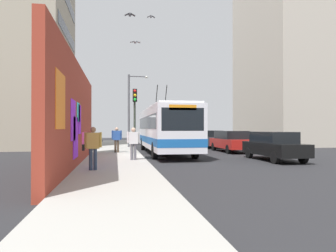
{
  "coord_description": "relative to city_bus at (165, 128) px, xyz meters",
  "views": [
    {
      "loc": [
        -18.5,
        1.58,
        1.77
      ],
      "look_at": [
        1.45,
        -1.82,
        1.92
      ],
      "focal_mm": 32.91,
      "sensor_mm": 36.0,
      "label": 1
    }
  ],
  "objects": [
    {
      "name": "building_far_left",
      "position": [
        9.38,
        11.0,
        8.03
      ],
      "size": [
        11.61,
        6.1,
        19.64
      ],
      "color": "#9E937F",
      "rests_on": "ground_plane"
    },
    {
      "name": "building_far_right",
      "position": [
        9.95,
        -15.2,
        8.14
      ],
      "size": [
        11.97,
        7.79,
        19.86
      ],
      "color": "#B2A899",
      "rests_on": "ground_plane"
    },
    {
      "name": "pedestrian_midblock",
      "position": [
        -0.29,
        3.31,
        -0.64
      ],
      "size": [
        0.23,
        0.68,
        1.69
      ],
      "color": "#3F3326",
      "rests_on": "sidewalk_slab"
    },
    {
      "name": "flying_pigeons",
      "position": [
        -3.63,
        2.02,
        5.97
      ],
      "size": [
        4.85,
        2.15,
        3.05
      ],
      "color": "#47474C"
    },
    {
      "name": "parked_car_black",
      "position": [
        -5.53,
        -5.2,
        -0.95
      ],
      "size": [
        4.56,
        1.75,
        1.58
      ],
      "color": "black",
      "rests_on": "ground_plane"
    },
    {
      "name": "street_lamp",
      "position": [
        5.76,
        2.05,
        2.02
      ],
      "size": [
        0.44,
        1.78,
        6.33
      ],
      "color": "#4C4C51",
      "rests_on": "sidewalk_slab"
    },
    {
      "name": "city_bus",
      "position": [
        0.0,
        0.0,
        0.0
      ],
      "size": [
        11.89,
        2.65,
        4.99
      ],
      "color": "silver",
      "rests_on": "ground_plane"
    },
    {
      "name": "graffiti_wall",
      "position": [
        -6.8,
        5.15,
        0.54
      ],
      "size": [
        13.9,
        0.32,
        4.66
      ],
      "color": "maroon",
      "rests_on": "ground_plane"
    },
    {
      "name": "parked_car_dark_gray",
      "position": [
        6.24,
        -5.2,
        -0.95
      ],
      "size": [
        4.69,
        1.94,
        1.58
      ],
      "color": "#38383D",
      "rests_on": "ground_plane"
    },
    {
      "name": "curbside_puddle",
      "position": [
        -2.79,
        1.2,
        -1.79
      ],
      "size": [
        1.68,
        1.68,
        0.0
      ],
      "primitive_type": "cylinder",
      "color": "black",
      "rests_on": "ground_plane"
    },
    {
      "name": "sidewalk_slab",
      "position": [
        -2.73,
        3.4,
        -1.71
      ],
      "size": [
        48.0,
        3.2,
        0.15
      ],
      "primitive_type": "cube",
      "color": "#9E9B93",
      "rests_on": "ground_plane"
    },
    {
      "name": "ground_plane",
      "position": [
        -2.73,
        1.8,
        -1.79
      ],
      "size": [
        80.0,
        80.0,
        0.0
      ],
      "primitive_type": "plane",
      "color": "#232326"
    },
    {
      "name": "pedestrian_at_curb",
      "position": [
        -5.4,
        2.48,
        -0.66
      ],
      "size": [
        0.22,
        0.67,
        1.66
      ],
      "color": "#595960",
      "rests_on": "sidewalk_slab"
    },
    {
      "name": "pedestrian_near_wall",
      "position": [
        -8.99,
        4.26,
        -0.65
      ],
      "size": [
        0.22,
        0.75,
        1.68
      ],
      "color": "#2D3F59",
      "rests_on": "sidewalk_slab"
    },
    {
      "name": "parked_car_red",
      "position": [
        0.75,
        -5.2,
        -0.95
      ],
      "size": [
        4.89,
        1.92,
        1.58
      ],
      "color": "#B21E19",
      "rests_on": "ground_plane"
    },
    {
      "name": "traffic_light",
      "position": [
        -1.05,
        2.15,
        1.2
      ],
      "size": [
        0.49,
        0.28,
        4.22
      ],
      "color": "#2D382D",
      "rests_on": "sidewalk_slab"
    }
  ]
}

